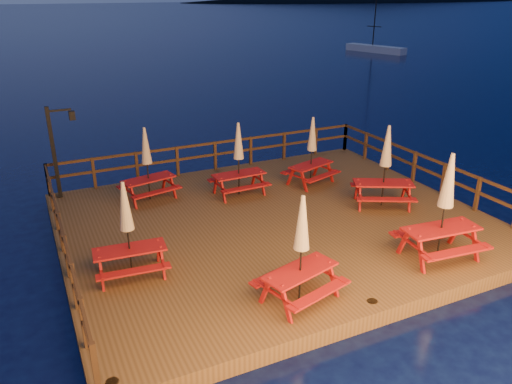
% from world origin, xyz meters
% --- Properties ---
extents(ground, '(500.00, 500.00, 0.00)m').
position_xyz_m(ground, '(0.00, 0.00, 0.00)').
color(ground, black).
rests_on(ground, ground).
extents(deck, '(12.00, 10.00, 0.40)m').
position_xyz_m(deck, '(0.00, 0.00, 0.20)').
color(deck, '#4F3519').
rests_on(deck, ground).
extents(deck_piles, '(11.44, 9.44, 1.40)m').
position_xyz_m(deck_piles, '(0.00, 0.00, -0.30)').
color(deck_piles, '#331C10').
rests_on(deck_piles, ground).
extents(railing, '(11.80, 9.75, 1.10)m').
position_xyz_m(railing, '(0.00, 1.78, 1.16)').
color(railing, '#331C10').
rests_on(railing, deck).
extents(lamp_post, '(0.85, 0.18, 3.00)m').
position_xyz_m(lamp_post, '(-5.39, 4.55, 2.20)').
color(lamp_post, black).
rests_on(lamp_post, deck).
extents(sailboat, '(3.22, 7.48, 11.01)m').
position_xyz_m(sailboat, '(30.94, 34.87, 0.37)').
color(sailboat, silver).
rests_on(sailboat, ground).
extents(picnic_table_0, '(1.92, 1.69, 2.39)m').
position_xyz_m(picnic_table_0, '(-2.94, 3.14, 1.64)').
color(picnic_table_0, maroon).
rests_on(picnic_table_0, deck).
extents(picnic_table_1, '(2.05, 1.83, 2.48)m').
position_xyz_m(picnic_table_1, '(-1.41, -3.85, 1.69)').
color(picnic_table_1, maroon).
rests_on(picnic_table_1, deck).
extents(picnic_table_2, '(2.29, 2.15, 2.58)m').
position_xyz_m(picnic_table_2, '(3.51, -0.51, 1.74)').
color(picnic_table_2, maroon).
rests_on(picnic_table_2, deck).
extents(picnic_table_3, '(1.78, 1.51, 2.38)m').
position_xyz_m(picnic_table_3, '(-4.50, -1.27, 1.64)').
color(picnic_table_3, maroon).
rests_on(picnic_table_3, deck).
extents(picnic_table_4, '(1.74, 1.45, 2.43)m').
position_xyz_m(picnic_table_4, '(-0.17, 2.26, 1.66)').
color(picnic_table_4, maroon).
rests_on(picnic_table_4, deck).
extents(picnic_table_5, '(1.98, 1.79, 2.36)m').
position_xyz_m(picnic_table_5, '(2.49, 2.10, 1.63)').
color(picnic_table_5, maroon).
rests_on(picnic_table_5, deck).
extents(picnic_table_6, '(2.09, 1.78, 2.77)m').
position_xyz_m(picnic_table_6, '(2.70, -3.75, 1.84)').
color(picnic_table_6, maroon).
rests_on(picnic_table_6, deck).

